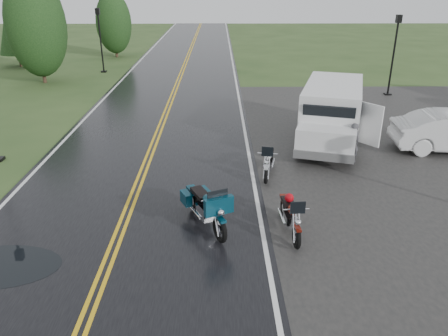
% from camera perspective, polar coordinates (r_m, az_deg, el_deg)
% --- Properties ---
extents(ground, '(120.00, 120.00, 0.00)m').
position_cam_1_polar(ground, '(12.07, -13.43, -8.22)').
color(ground, '#2D471E').
rests_on(ground, ground).
extents(road, '(8.00, 100.00, 0.04)m').
position_cam_1_polar(road, '(21.11, -7.95, 6.16)').
color(road, black).
rests_on(road, ground).
extents(parking_pad, '(14.00, 24.00, 0.03)m').
position_cam_1_polar(parking_pad, '(18.26, 26.55, 1.04)').
color(parking_pad, black).
rests_on(parking_pad, ground).
extents(motorcycle_red, '(0.87, 2.10, 1.22)m').
position_cam_1_polar(motorcycle_red, '(10.91, 9.55, -7.80)').
color(motorcycle_red, '#511109').
rests_on(motorcycle_red, ground).
extents(motorcycle_teal, '(1.78, 2.53, 1.41)m').
position_cam_1_polar(motorcycle_teal, '(10.95, -0.55, -6.73)').
color(motorcycle_teal, '#052C3C').
rests_on(motorcycle_teal, ground).
extents(motorcycle_silver, '(1.12, 2.17, 1.22)m').
position_cam_1_polar(motorcycle_silver, '(14.15, 5.58, 0.02)').
color(motorcycle_silver, '#B1B6BA').
rests_on(motorcycle_silver, ground).
extents(van_white, '(3.99, 6.51, 2.40)m').
position_cam_1_polar(van_white, '(16.48, 10.12, 5.37)').
color(van_white, silver).
rests_on(van_white, ground).
extents(person_at_van, '(0.61, 0.46, 1.50)m').
position_cam_1_polar(person_at_van, '(16.44, 16.40, 3.06)').
color(person_at_van, '#454549').
rests_on(person_at_van, ground).
extents(lamp_post_far_left, '(0.38, 0.38, 4.44)m').
position_cam_1_polar(lamp_post_far_left, '(33.29, -15.82, 15.71)').
color(lamp_post_far_left, black).
rests_on(lamp_post_far_left, ground).
extents(lamp_post_far_right, '(0.39, 0.39, 4.50)m').
position_cam_1_polar(lamp_post_far_right, '(27.09, 21.24, 13.50)').
color(lamp_post_far_right, black).
rests_on(lamp_post_far_right, ground).
extents(tree_left_mid, '(3.68, 3.68, 5.75)m').
position_cam_1_polar(tree_left_mid, '(30.91, -23.16, 15.45)').
color(tree_left_mid, '#1E3D19').
rests_on(tree_left_mid, ground).
extents(tree_left_far, '(2.96, 2.96, 4.55)m').
position_cam_1_polar(tree_left_far, '(39.93, -14.12, 17.11)').
color(tree_left_far, '#1E3D19').
rests_on(tree_left_far, ground).
extents(pine_left_far, '(2.65, 2.65, 5.53)m').
position_cam_1_polar(pine_left_far, '(37.77, -25.69, 16.02)').
color(pine_left_far, '#1E3D19').
rests_on(pine_left_far, ground).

